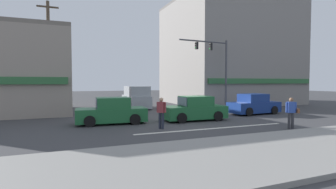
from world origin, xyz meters
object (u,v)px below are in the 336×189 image
object	(u,v)px
utility_pole_near_left	(49,58)
traffic_light_mast	(217,63)
sedan_waiting_far	(195,109)
utility_pole_far_right	(223,67)
pedestrian_foreground_with_bag	(292,111)
van_approaching_near	(136,98)
sedan_crossing_center	(112,112)
sedan_crossing_rightbound	(254,105)
pedestrian_mid_crossing	(161,111)

from	to	relation	value
utility_pole_near_left	traffic_light_mast	bearing A→B (deg)	-1.87
sedan_waiting_far	utility_pole_far_right	bearing A→B (deg)	45.43
traffic_light_mast	pedestrian_foreground_with_bag	size ratio (longest dim) A/B	3.71
van_approaching_near	sedan_crossing_center	bearing A→B (deg)	-114.66
utility_pole_far_right	sedan_waiting_far	world-z (taller)	utility_pole_far_right
utility_pole_near_left	van_approaching_near	distance (m)	8.97
utility_pole_far_right	sedan_crossing_rightbound	xyz separation A→B (m)	(-1.02, -5.79, -3.33)
van_approaching_near	pedestrian_mid_crossing	bearing A→B (deg)	-98.63
traffic_light_mast	pedestrian_mid_crossing	xyz separation A→B (m)	(-7.79, -6.61, -3.23)
traffic_light_mast	pedestrian_foreground_with_bag	distance (m)	9.94
utility_pole_near_left	sedan_crossing_rightbound	xyz separation A→B (m)	(14.69, -3.78, -3.48)
van_approaching_near	pedestrian_foreground_with_bag	bearing A→B (deg)	-71.00
sedan_crossing_rightbound	van_approaching_near	bearing A→B (deg)	133.23
sedan_crossing_center	traffic_light_mast	bearing A→B (deg)	21.41
sedan_crossing_rightbound	pedestrian_foreground_with_bag	bearing A→B (deg)	-113.46
pedestrian_mid_crossing	sedan_crossing_center	bearing A→B (deg)	128.40
sedan_crossing_center	pedestrian_foreground_with_bag	xyz separation A→B (m)	(8.57, -5.41, 0.24)
van_approaching_near	sedan_crossing_center	xyz separation A→B (m)	(-3.83, -8.35, -0.29)
traffic_light_mast	sedan_waiting_far	size ratio (longest dim) A/B	1.50
utility_pole_near_left	pedestrian_foreground_with_bag	world-z (taller)	utility_pole_near_left
utility_pole_far_right	sedan_waiting_far	xyz separation A→B (m)	(-6.91, -7.02, -3.33)
sedan_waiting_far	pedestrian_mid_crossing	distance (m)	3.74
van_approaching_near	sedan_waiting_far	bearing A→B (deg)	-80.95
utility_pole_near_left	van_approaching_near	bearing A→B (deg)	28.56
traffic_light_mast	sedan_waiting_far	distance (m)	7.39
van_approaching_near	pedestrian_foreground_with_bag	world-z (taller)	van_approaching_near
sedan_crossing_rightbound	sedan_waiting_far	world-z (taller)	same
traffic_light_mast	pedestrian_mid_crossing	world-z (taller)	traffic_light_mast
sedan_waiting_far	pedestrian_mid_crossing	bearing A→B (deg)	-146.69
sedan_waiting_far	pedestrian_foreground_with_bag	distance (m)	5.78
utility_pole_far_right	traffic_light_mast	world-z (taller)	utility_pole_far_right
sedan_crossing_center	utility_pole_far_right	bearing A→B (deg)	27.54
traffic_light_mast	sedan_crossing_center	bearing A→B (deg)	-158.59
sedan_crossing_center	pedestrian_foreground_with_bag	world-z (taller)	pedestrian_foreground_with_bag
sedan_waiting_far	van_approaching_near	bearing A→B (deg)	99.05
utility_pole_far_right	pedestrian_foreground_with_bag	size ratio (longest dim) A/B	4.67
sedan_crossing_center	sedan_crossing_rightbound	distance (m)	11.17
utility_pole_near_left	pedestrian_foreground_with_bag	size ratio (longest dim) A/B	4.84
sedan_waiting_far	pedestrian_mid_crossing	size ratio (longest dim) A/B	2.48
utility_pole_far_right	pedestrian_mid_crossing	size ratio (longest dim) A/B	4.67
utility_pole_far_right	van_approaching_near	bearing A→B (deg)	166.56
van_approaching_near	pedestrian_foreground_with_bag	size ratio (longest dim) A/B	2.78
sedan_waiting_far	pedestrian_foreground_with_bag	bearing A→B (deg)	-55.17
sedan_crossing_rightbound	utility_pole_far_right	bearing A→B (deg)	79.97
sedan_crossing_center	pedestrian_mid_crossing	distance (m)	3.47
utility_pole_far_right	sedan_crossing_rightbound	distance (m)	6.76
pedestrian_mid_crossing	traffic_light_mast	bearing A→B (deg)	40.33
traffic_light_mast	pedestrian_foreground_with_bag	world-z (taller)	traffic_light_mast
sedan_crossing_rightbound	pedestrian_mid_crossing	bearing A→B (deg)	-160.04
van_approaching_near	pedestrian_mid_crossing	world-z (taller)	van_approaching_near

